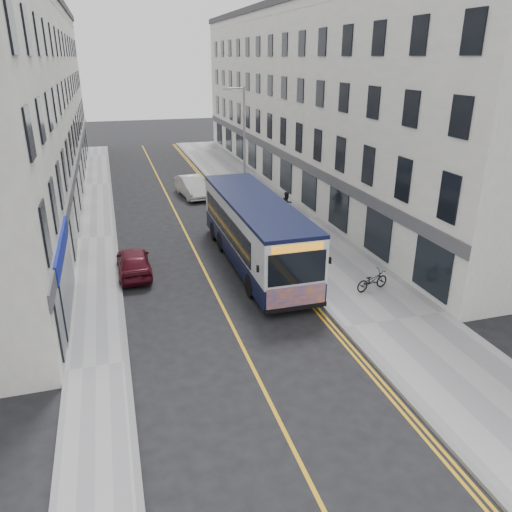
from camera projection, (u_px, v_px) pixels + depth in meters
ground at (234, 329)px, 18.91m from camera, size 140.00×140.00×0.00m
pavement_east at (284, 221)px, 31.22m from camera, size 4.50×64.00×0.12m
pavement_west at (97, 238)px, 28.27m from camera, size 2.00×64.00×0.12m
kerb_east at (250, 224)px, 30.63m from camera, size 0.18×64.00×0.13m
kerb_west at (115, 236)px, 28.53m from camera, size 0.18×64.00×0.13m
road_centre_line at (185, 231)px, 29.60m from camera, size 0.12×64.00×0.01m
road_dbl_yellow_inner at (242, 226)px, 30.53m from camera, size 0.10×64.00×0.01m
road_dbl_yellow_outer at (246, 225)px, 30.58m from camera, size 0.10×64.00×0.01m
terrace_east at (311, 101)px, 38.22m from camera, size 6.00×46.00×13.00m
terrace_west at (22, 108)px, 32.85m from camera, size 6.00×46.00×13.00m
streetlamp at (243, 148)px, 30.85m from camera, size 1.32×0.18×8.00m
city_bus at (255, 230)px, 24.19m from camera, size 2.67×11.46×3.33m
bicycle at (372, 280)px, 21.72m from camera, size 1.75×0.95×0.87m
pedestrian_near at (255, 203)px, 31.58m from camera, size 0.66×0.46×1.72m
pedestrian_far at (287, 204)px, 31.63m from camera, size 0.96×0.86×1.61m
car_white at (192, 187)px, 36.69m from camera, size 2.07×4.63×1.48m
car_maroon at (134, 262)px, 23.48m from camera, size 1.55×3.79×1.29m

